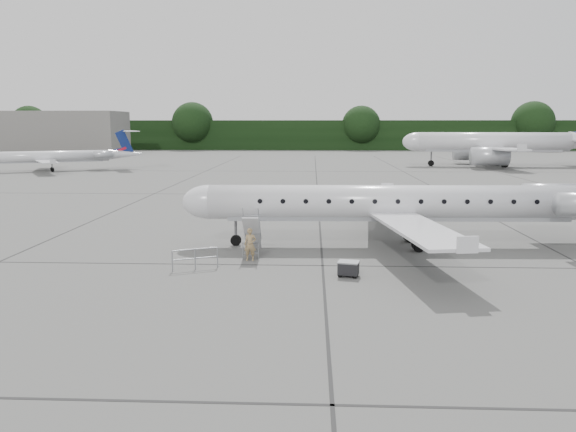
# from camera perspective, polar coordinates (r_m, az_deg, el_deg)

# --- Properties ---
(ground) EXTENTS (320.00, 320.00, 0.00)m
(ground) POSITION_cam_1_polar(r_m,az_deg,el_deg) (25.66, 11.27, -6.54)
(ground) COLOR #555553
(ground) RESTS_ON ground
(treeline) EXTENTS (260.00, 4.00, 8.00)m
(treeline) POSITION_cam_1_polar(r_m,az_deg,el_deg) (154.47, 3.99, 8.19)
(treeline) COLOR black
(treeline) RESTS_ON ground
(terminal_building) EXTENTS (40.00, 14.00, 10.00)m
(terminal_building) POSITION_cam_1_polar(r_m,az_deg,el_deg) (149.77, -23.92, 7.78)
(terminal_building) COLOR slate
(terminal_building) RESTS_ON ground
(main_regional_jet) EXTENTS (27.95, 20.47, 7.04)m
(main_regional_jet) POSITION_cam_1_polar(r_m,az_deg,el_deg) (32.34, 11.10, 3.08)
(main_regional_jet) COLOR silver
(main_regional_jet) RESTS_ON ground
(airstair) EXTENTS (0.91, 2.43, 2.20)m
(airstair) POSITION_cam_1_polar(r_m,az_deg,el_deg) (30.09, -3.66, -1.88)
(airstair) COLOR silver
(airstair) RESTS_ON ground
(passenger) EXTENTS (0.62, 0.42, 1.69)m
(passenger) POSITION_cam_1_polar(r_m,az_deg,el_deg) (28.82, -3.87, -2.90)
(passenger) COLOR #92784F
(passenger) RESTS_ON ground
(safety_railing) EXTENTS (2.04, 0.97, 1.00)m
(safety_railing) POSITION_cam_1_polar(r_m,az_deg,el_deg) (27.44, -9.41, -4.37)
(safety_railing) COLOR gray
(safety_railing) RESTS_ON ground
(baggage_cart) EXTENTS (1.04, 0.92, 0.78)m
(baggage_cart) POSITION_cam_1_polar(r_m,az_deg,el_deg) (26.02, 6.16, -5.30)
(baggage_cart) COLOR black
(baggage_cart) RESTS_ON ground
(bg_narrowbody) EXTENTS (32.00, 23.56, 11.22)m
(bg_narrowbody) POSITION_cam_1_polar(r_m,az_deg,el_deg) (99.17, 20.10, 7.98)
(bg_narrowbody) COLOR silver
(bg_narrowbody) RESTS_ON ground
(bg_regional_left) EXTENTS (28.00, 25.04, 6.05)m
(bg_regional_left) POSITION_cam_1_polar(r_m,az_deg,el_deg) (90.99, -23.47, 6.08)
(bg_regional_left) COLOR silver
(bg_regional_left) RESTS_ON ground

